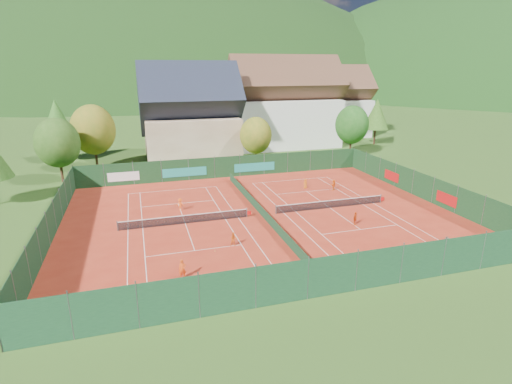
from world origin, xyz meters
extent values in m
plane|color=#2A4E18|center=(0.00, 0.00, -0.02)|extent=(600.00, 600.00, 0.00)
cube|color=#A72A18|center=(0.00, 0.00, 0.01)|extent=(40.00, 32.00, 0.01)
cube|color=white|center=(-8.00, 11.88, 0.01)|extent=(10.97, 0.06, 0.00)
cube|color=white|center=(-8.00, -11.88, 0.01)|extent=(10.97, 0.06, 0.00)
cube|color=white|center=(-13.48, 0.00, 0.01)|extent=(0.06, 23.77, 0.00)
cube|color=white|center=(-2.51, 0.00, 0.01)|extent=(0.06, 23.77, 0.00)
cube|color=white|center=(-12.12, 0.00, 0.01)|extent=(0.06, 23.77, 0.00)
cube|color=white|center=(-3.88, 0.00, 0.01)|extent=(0.06, 23.77, 0.00)
cube|color=white|center=(-8.00, 6.40, 0.01)|extent=(8.23, 0.06, 0.00)
cube|color=white|center=(-8.00, -6.40, 0.01)|extent=(8.23, 0.06, 0.00)
cube|color=white|center=(-8.00, 0.00, 0.01)|extent=(0.06, 12.80, 0.00)
cube|color=white|center=(8.00, 11.88, 0.01)|extent=(10.97, 0.06, 0.00)
cube|color=white|center=(8.00, -11.88, 0.01)|extent=(10.97, 0.06, 0.00)
cube|color=white|center=(2.51, 0.00, 0.01)|extent=(0.06, 23.77, 0.00)
cube|color=white|center=(13.48, 0.00, 0.01)|extent=(0.06, 23.77, 0.00)
cube|color=white|center=(3.88, 0.00, 0.01)|extent=(0.06, 23.77, 0.00)
cube|color=white|center=(12.12, 0.00, 0.01)|extent=(0.06, 23.77, 0.00)
cube|color=white|center=(8.00, 6.40, 0.01)|extent=(8.23, 0.06, 0.00)
cube|color=white|center=(8.00, -6.40, 0.01)|extent=(8.23, 0.06, 0.00)
cube|color=white|center=(8.00, 0.00, 0.01)|extent=(0.06, 12.80, 0.00)
cylinder|color=#59595B|center=(-14.40, 0.00, 0.51)|extent=(0.10, 0.10, 1.02)
cylinder|color=#59595B|center=(-1.60, 0.00, 0.51)|extent=(0.10, 0.10, 1.02)
cube|color=black|center=(-8.00, 0.00, 0.46)|extent=(12.80, 0.02, 0.86)
cube|color=white|center=(-8.00, 0.00, 0.89)|extent=(12.80, 0.04, 0.06)
cube|color=red|center=(-1.35, 0.00, 0.45)|extent=(0.40, 0.04, 0.40)
cylinder|color=#59595B|center=(1.60, 0.00, 0.51)|extent=(0.10, 0.10, 1.02)
cylinder|color=#59595B|center=(14.40, 0.00, 0.51)|extent=(0.10, 0.10, 1.02)
cube|color=black|center=(8.00, 0.00, 0.46)|extent=(12.80, 0.02, 0.86)
cube|color=white|center=(8.00, 0.00, 0.89)|extent=(12.80, 0.04, 0.06)
cube|color=red|center=(14.65, 0.00, 0.45)|extent=(0.40, 0.04, 0.40)
cube|color=#143820|center=(0.00, 0.00, 0.50)|extent=(0.03, 28.80, 1.00)
cube|color=#133419|center=(0.00, 16.00, 1.50)|extent=(40.00, 0.04, 3.00)
cube|color=teal|center=(-6.00, 15.94, 1.20)|extent=(6.00, 0.03, 1.20)
cube|color=teal|center=(4.00, 15.94, 1.20)|extent=(6.00, 0.03, 1.20)
cube|color=silver|center=(-14.00, 15.94, 1.20)|extent=(4.00, 0.03, 1.20)
cube|color=#153C22|center=(0.00, -16.00, 1.50)|extent=(40.00, 0.04, 3.00)
cube|color=#14381E|center=(-20.00, 0.00, 1.50)|extent=(0.04, 32.00, 3.00)
cube|color=#153B1C|center=(20.00, 0.00, 1.50)|extent=(0.04, 32.00, 3.00)
cube|color=#B21414|center=(19.94, -4.00, 1.20)|extent=(0.03, 3.00, 1.20)
cube|color=#B21414|center=(19.94, 6.00, 1.20)|extent=(0.03, 3.00, 1.20)
cube|color=beige|center=(-3.00, 30.00, 3.50)|extent=(15.00, 12.00, 7.00)
cube|color=#1E2333|center=(-3.00, 30.00, 10.00)|extent=(16.20, 12.00, 12.00)
cube|color=silver|center=(16.00, 36.00, 4.50)|extent=(20.00, 11.00, 9.00)
cube|color=brown|center=(16.00, 36.00, 11.75)|extent=(21.60, 11.00, 11.00)
cube|color=silver|center=(30.00, 44.00, 4.00)|extent=(16.00, 10.00, 8.00)
cube|color=brown|center=(30.00, 44.00, 10.50)|extent=(17.28, 10.00, 10.00)
cylinder|color=#4B2E1A|center=(-22.00, 20.00, 1.40)|extent=(0.36, 0.36, 2.80)
ellipsoid|color=#2A5217|center=(-22.00, 20.00, 5.40)|extent=(5.72, 5.72, 6.58)
cylinder|color=#432818|center=(-18.00, 26.00, 1.57)|extent=(0.36, 0.36, 3.15)
ellipsoid|color=olive|center=(-18.00, 26.00, 6.07)|extent=(6.44, 6.44, 7.40)
cylinder|color=#4D341B|center=(-24.00, 34.00, 1.75)|extent=(0.36, 0.36, 3.50)
cone|color=#28621C|center=(-24.00, 34.00, 6.75)|extent=(5.60, 5.60, 6.50)
cylinder|color=#4D311B|center=(6.00, 22.00, 1.22)|extent=(0.36, 0.36, 2.45)
ellipsoid|color=olive|center=(6.00, 22.00, 4.72)|extent=(5.01, 5.01, 5.76)
cylinder|color=#482919|center=(24.00, 24.00, 1.40)|extent=(0.36, 0.36, 2.80)
ellipsoid|color=#1D5317|center=(24.00, 24.00, 5.40)|extent=(5.72, 5.72, 6.58)
cylinder|color=#442918|center=(34.00, 32.00, 1.57)|extent=(0.36, 0.36, 3.15)
cone|color=#2D5A19|center=(34.00, 32.00, 6.07)|extent=(5.04, 5.04, 5.85)
cylinder|color=#452818|center=(26.00, 40.00, 1.75)|extent=(0.36, 0.36, 3.50)
ellipsoid|color=olive|center=(26.00, 40.00, 6.75)|extent=(7.15, 7.15, 8.22)
ellipsoid|color=black|center=(10.00, 300.00, -42.35)|extent=(440.00, 440.00, 242.00)
ellipsoid|color=black|center=(240.00, 190.00, -38.57)|extent=(380.00, 380.00, 220.40)
cylinder|color=slate|center=(13.18, -11.97, 0.40)|extent=(0.02, 0.02, 0.80)
cylinder|color=slate|center=(13.48, -11.97, 0.40)|extent=(0.02, 0.02, 0.80)
cylinder|color=slate|center=(13.18, -11.67, 0.40)|extent=(0.02, 0.02, 0.80)
cylinder|color=slate|center=(13.48, -11.67, 0.40)|extent=(0.02, 0.02, 0.80)
cube|color=slate|center=(13.33, -11.82, 0.55)|extent=(0.34, 0.34, 0.30)
ellipsoid|color=#CCD833|center=(13.33, -11.82, 0.58)|extent=(0.28, 0.28, 0.16)
sphere|color=#CCD833|center=(-6.38, -7.03, 0.03)|extent=(0.07, 0.07, 0.07)
sphere|color=#CCD833|center=(3.53, -11.67, 0.03)|extent=(0.07, 0.07, 0.07)
sphere|color=#CCD833|center=(2.42, 5.63, 0.03)|extent=(0.07, 0.07, 0.07)
sphere|color=#CCD833|center=(-3.90, 9.44, 0.03)|extent=(0.07, 0.07, 0.07)
imported|color=#E04C13|center=(-9.54, -10.81, 0.76)|extent=(0.56, 0.38, 1.52)
imported|color=#E35914|center=(-4.58, -6.46, 0.64)|extent=(0.64, 0.51, 1.29)
imported|color=#F65515|center=(-8.00, 4.01, 0.70)|extent=(1.03, 0.81, 1.40)
imported|color=#D94813|center=(8.04, -5.22, 0.70)|extent=(0.84, 0.79, 1.39)
imported|color=#D46312|center=(8.37, 7.74, 0.64)|extent=(0.68, 0.51, 1.28)
imported|color=orange|center=(11.48, 5.99, 0.70)|extent=(1.31, 1.07, 1.41)
camera|label=1|loc=(-11.94, -37.54, 15.01)|focal=28.00mm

